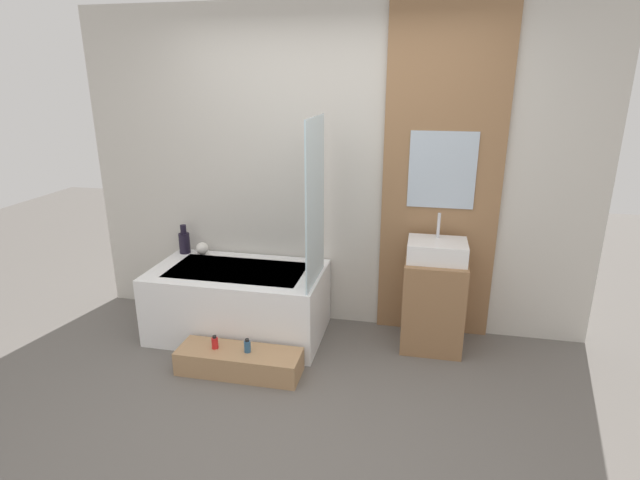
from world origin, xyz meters
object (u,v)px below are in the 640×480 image
Objects in this scene: sink at (437,250)px; vase_tall_dark at (184,242)px; vase_round_light at (202,248)px; bottle_soap_secondary at (247,346)px; bathtub at (239,301)px; bottle_soap_primary at (215,343)px; wooden_step_bench at (239,362)px.

vase_tall_dark is (-2.16, 0.15, -0.13)m from sink.
vase_round_light is 1.17m from bottle_soap_secondary.
bathtub is 0.61m from vase_round_light.
bathtub is at bearing -174.91° from sink.
vase_round_light is (-1.99, 0.15, -0.18)m from sink.
vase_tall_dark is 2.54× the size of bottle_soap_primary.
wooden_step_bench is 3.51× the size of vase_tall_dark.
vase_round_light is (-0.64, 0.85, 0.53)m from wooden_step_bench.
bathtub reaches higher than wooden_step_bench.
bottle_soap_secondary reaches higher than bottle_soap_primary.
bathtub is 3.15× the size of sink.
vase_round_light is at bearing -2.28° from vase_tall_dark.
sink reaches higher than vase_tall_dark.
vase_round_light is 1.05× the size of bottle_soap_secondary.
sink reaches higher than wooden_step_bench.
bottle_soap_primary is at bearing -87.21° from bathtub.
wooden_step_bench is at bearing -46.87° from vase_tall_dark.
bottle_soap_primary is (0.62, -0.86, -0.45)m from vase_tall_dark.
bathtub is 13.51× the size of bottle_soap_secondary.
vase_round_light is (0.17, -0.01, -0.05)m from vase_tall_dark.
bottle_soap_primary is 0.25m from bottle_soap_secondary.
bathtub is 0.63m from bottle_soap_secondary.
bathtub is at bearing 115.90° from bottle_soap_secondary.
bottle_soap_secondary is at bearing 0.00° from bottle_soap_primary.
vase_round_light is at bearing 175.78° from sink.
wooden_step_bench is at bearing 180.00° from bottle_soap_secondary.
sink is at bearing 28.71° from bottle_soap_secondary.
bathtub is 12.87× the size of vase_round_light.
bottle_soap_secondary is (0.70, -0.85, -0.40)m from vase_round_light.
sink is 1.57m from bottle_soap_secondary.
vase_round_light reaches higher than wooden_step_bench.
wooden_step_bench is 0.22m from bottle_soap_primary.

